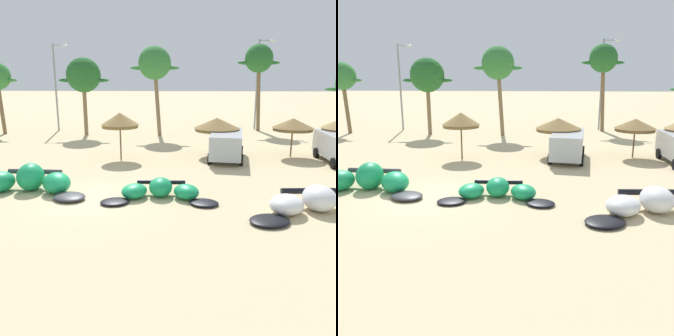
% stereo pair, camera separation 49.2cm
% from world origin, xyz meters
% --- Properties ---
extents(ground_plane, '(260.00, 260.00, 0.00)m').
position_xyz_m(ground_plane, '(0.00, 0.00, 0.00)').
color(ground_plane, beige).
extents(kite_left, '(6.44, 2.93, 1.32)m').
position_xyz_m(kite_left, '(-3.06, 0.91, 0.51)').
color(kite_left, '#333338').
rests_on(kite_left, ground).
extents(kite_left_of_center, '(5.43, 2.48, 0.87)m').
position_xyz_m(kite_left_of_center, '(3.29, 0.35, 0.34)').
color(kite_left_of_center, black).
rests_on(kite_left_of_center, ground).
extents(kite_center, '(6.71, 3.24, 1.05)m').
position_xyz_m(kite_center, '(9.94, -1.18, 0.41)').
color(kite_center, black).
rests_on(kite_center, ground).
extents(beach_umbrella_near_van, '(2.50, 2.50, 3.10)m').
position_xyz_m(beach_umbrella_near_van, '(0.08, 8.24, 2.61)').
color(beach_umbrella_near_van, brown).
rests_on(beach_umbrella_near_van, ground).
extents(beach_umbrella_middle, '(3.15, 3.15, 2.63)m').
position_xyz_m(beach_umbrella_middle, '(6.52, 9.77, 2.18)').
color(beach_umbrella_middle, brown).
rests_on(beach_umbrella_middle, ground).
extents(beach_umbrella_near_palms, '(2.74, 2.74, 2.65)m').
position_xyz_m(beach_umbrella_near_palms, '(11.64, 9.62, 2.23)').
color(beach_umbrella_near_palms, brown).
rests_on(beach_umbrella_near_palms, ground).
extents(parked_car_second, '(2.71, 5.22, 1.84)m').
position_xyz_m(parked_car_second, '(7.12, 8.67, 1.09)').
color(parked_car_second, '#B2B7BC').
rests_on(parked_car_second, ground).
extents(palm_left_of_gap, '(4.72, 3.15, 7.10)m').
position_xyz_m(palm_left_of_gap, '(-5.08, 18.50, 5.46)').
color(palm_left_of_gap, '#7F6647').
rests_on(palm_left_of_gap, ground).
extents(palm_center_left, '(4.45, 2.97, 8.07)m').
position_xyz_m(palm_center_left, '(1.50, 18.39, 6.47)').
color(palm_center_left, '#7F6647').
rests_on(palm_center_left, ground).
extents(palm_center_right, '(4.10, 2.74, 8.49)m').
position_xyz_m(palm_center_right, '(11.43, 22.02, 6.96)').
color(palm_center_right, brown).
rests_on(palm_center_right, ground).
extents(lamppost_west_center, '(1.53, 0.24, 8.52)m').
position_xyz_m(lamppost_west_center, '(-8.64, 21.29, 4.76)').
color(lamppost_west_center, gray).
rests_on(lamppost_west_center, ground).
extents(lamppost_east_center, '(1.69, 0.24, 9.06)m').
position_xyz_m(lamppost_east_center, '(11.73, 23.27, 5.05)').
color(lamppost_east_center, gray).
rests_on(lamppost_east_center, ground).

